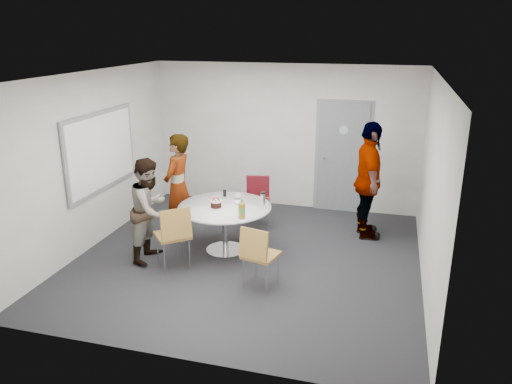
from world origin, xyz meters
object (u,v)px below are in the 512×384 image
(whiteboard, at_px, (101,151))
(chair_near_right, at_px, (258,251))
(chair_near_left, at_px, (174,231))
(person_left, at_px, (150,210))
(chair_far, at_px, (258,196))
(door, at_px, (342,158))
(person_main, at_px, (178,187))
(table, at_px, (226,213))
(person_right, at_px, (369,181))

(whiteboard, distance_m, chair_near_right, 3.16)
(chair_near_left, height_order, person_left, person_left)
(chair_near_right, distance_m, chair_far, 2.25)
(door, distance_m, chair_far, 1.81)
(whiteboard, xyz_separation_m, chair_far, (2.25, 1.13, -0.91))
(whiteboard, distance_m, person_main, 1.32)
(door, relative_size, table, 1.50)
(door, height_order, whiteboard, door)
(chair_near_right, height_order, person_right, person_right)
(whiteboard, relative_size, chair_far, 2.16)
(door, height_order, table, door)
(table, distance_m, chair_far, 1.18)
(person_left, bearing_deg, chair_near_right, -103.65)
(door, distance_m, whiteboard, 4.25)
(chair_near_right, distance_m, person_left, 1.84)
(chair_far, distance_m, person_right, 1.90)
(chair_far, relative_size, person_left, 0.57)
(whiteboard, relative_size, person_right, 0.99)
(table, relative_size, chair_far, 1.61)
(chair_near_left, xyz_separation_m, chair_far, (0.69, 1.94, -0.04))
(door, xyz_separation_m, person_right, (0.54, -1.16, -0.06))
(door, bearing_deg, person_main, -140.48)
(chair_near_left, xyz_separation_m, person_right, (2.54, 1.93, 0.38))
(door, distance_m, table, 2.79)
(person_main, height_order, person_right, person_right)
(person_right, bearing_deg, door, 12.76)
(whiteboard, bearing_deg, door, 32.66)
(table, relative_size, person_right, 0.73)
(door, height_order, chair_near_left, door)
(whiteboard, distance_m, person_right, 4.28)
(whiteboard, height_order, chair_near_left, whiteboard)
(chair_near_right, height_order, chair_far, same)
(whiteboard, relative_size, person_left, 1.23)
(door, xyz_separation_m, whiteboard, (-3.56, -2.28, 0.42))
(chair_near_left, bearing_deg, table, 15.62)
(door, xyz_separation_m, chair_near_right, (-0.72, -3.32, -0.49))
(chair_far, xyz_separation_m, person_main, (-1.11, -0.84, 0.33))
(chair_near_right, bearing_deg, person_main, 155.41)
(table, distance_m, person_left, 1.13)
(whiteboard, xyz_separation_m, table, (2.07, -0.04, -0.82))
(door, xyz_separation_m, chair_near_left, (-2.00, -3.09, -0.45))
(chair_far, height_order, person_right, person_right)
(person_main, bearing_deg, person_right, 109.31)
(chair_near_right, distance_m, person_main, 2.18)
(whiteboard, height_order, chair_near_right, whiteboard)
(table, height_order, person_right, person_right)
(chair_near_left, distance_m, person_right, 3.22)
(table, xyz_separation_m, chair_near_left, (-0.51, -0.77, -0.05))
(chair_far, bearing_deg, table, 68.10)
(door, xyz_separation_m, table, (-1.49, -2.32, -0.39))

